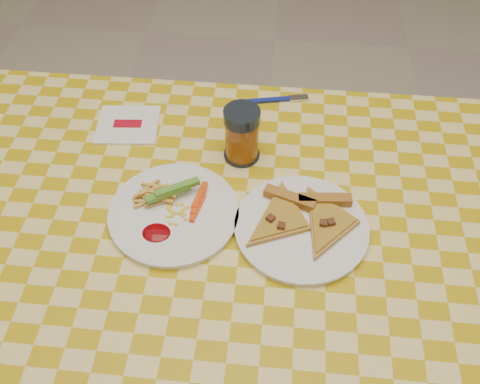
% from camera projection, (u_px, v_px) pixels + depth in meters
% --- Properties ---
extents(table, '(1.28, 0.88, 0.76)m').
position_uv_depth(table, '(241.00, 257.00, 1.04)').
color(table, white).
rests_on(table, ground).
extents(plate_left, '(0.32, 0.32, 0.01)m').
position_uv_depth(plate_left, '(174.00, 214.00, 1.01)').
color(plate_left, white).
rests_on(plate_left, table).
extents(plate_right, '(0.27, 0.27, 0.01)m').
position_uv_depth(plate_right, '(301.00, 228.00, 0.99)').
color(plate_right, white).
rests_on(plate_right, table).
extents(fries_veggies, '(0.16, 0.15, 0.04)m').
position_uv_depth(fries_veggies, '(170.00, 202.00, 1.01)').
color(fries_veggies, '#F1A64C').
rests_on(fries_veggies, plate_left).
extents(pizza_slices, '(0.25, 0.22, 0.02)m').
position_uv_depth(pizza_slices, '(304.00, 217.00, 0.99)').
color(pizza_slices, '#B38437').
rests_on(pizza_slices, plate_right).
extents(drink_glass, '(0.08, 0.08, 0.12)m').
position_uv_depth(drink_glass, '(242.00, 135.00, 1.07)').
color(drink_glass, black).
rests_on(drink_glass, table).
extents(napkin, '(0.14, 0.13, 0.01)m').
position_uv_depth(napkin, '(128.00, 125.00, 1.18)').
color(napkin, white).
rests_on(napkin, table).
extents(fork, '(0.14, 0.05, 0.01)m').
position_uv_depth(fork, '(279.00, 99.00, 1.23)').
color(fork, navy).
rests_on(fork, table).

